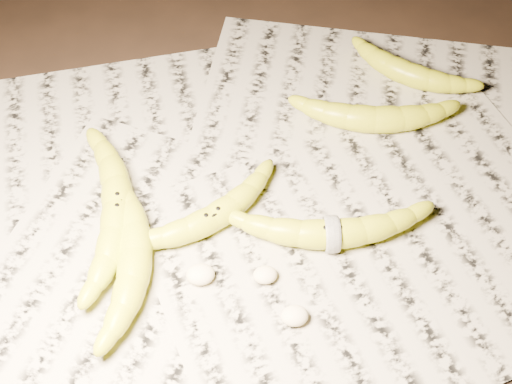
{
  "coord_description": "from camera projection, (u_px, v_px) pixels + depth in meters",
  "views": [
    {
      "loc": [
        -0.08,
        -0.51,
        0.75
      ],
      "look_at": [
        -0.01,
        0.02,
        0.05
      ],
      "focal_mm": 50.0,
      "sensor_mm": 36.0,
      "label": 1
    }
  ],
  "objects": [
    {
      "name": "banana_left_b",
      "position": [
        135.0,
        254.0,
        0.85
      ],
      "size": [
        0.08,
        0.22,
        0.04
      ],
      "primitive_type": null,
      "rotation": [
        0.0,
        0.0,
        1.51
      ],
      "color": "yellow",
      "rests_on": "newspaper_patch"
    },
    {
      "name": "flesh_chunk_a",
      "position": [
        200.0,
        273.0,
        0.85
      ],
      "size": [
        0.03,
        0.03,
        0.02
      ],
      "primitive_type": "ellipsoid",
      "color": "#FFF3C5",
      "rests_on": "newspaper_patch"
    },
    {
      "name": "banana_upper_b",
      "position": [
        408.0,
        72.0,
        1.05
      ],
      "size": [
        0.17,
        0.15,
        0.04
      ],
      "primitive_type": null,
      "rotation": [
        0.0,
        0.0,
        -0.65
      ],
      "color": "yellow",
      "rests_on": "newspaper_patch"
    },
    {
      "name": "ground",
      "position": [
        265.0,
        228.0,
        0.91
      ],
      "size": [
        3.0,
        3.0,
        0.0
      ],
      "primitive_type": "plane",
      "color": "black",
      "rests_on": "ground"
    },
    {
      "name": "banana_taped",
      "position": [
        332.0,
        232.0,
        0.88
      ],
      "size": [
        0.23,
        0.08,
        0.04
      ],
      "primitive_type": null,
      "rotation": [
        0.0,
        0.0,
        -0.07
      ],
      "color": "yellow",
      "rests_on": "newspaper_patch"
    },
    {
      "name": "banana_left_a",
      "position": [
        117.0,
        207.0,
        0.9
      ],
      "size": [
        0.07,
        0.24,
        0.04
      ],
      "primitive_type": null,
      "rotation": [
        0.0,
        0.0,
        1.55
      ],
      "color": "yellow",
      "rests_on": "newspaper_patch"
    },
    {
      "name": "newspaper_patch",
      "position": [
        263.0,
        207.0,
        0.93
      ],
      "size": [
        0.9,
        0.7,
        0.01
      ],
      "primitive_type": "cube",
      "color": "#A59F8D",
      "rests_on": "ground"
    },
    {
      "name": "banana_center",
      "position": [
        212.0,
        217.0,
        0.89
      ],
      "size": [
        0.2,
        0.14,
        0.04
      ],
      "primitive_type": null,
      "rotation": [
        0.0,
        0.0,
        0.48
      ],
      "color": "yellow",
      "rests_on": "newspaper_patch"
    },
    {
      "name": "flesh_chunk_b",
      "position": [
        295.0,
        314.0,
        0.82
      ],
      "size": [
        0.03,
        0.03,
        0.02
      ],
      "primitive_type": "ellipsoid",
      "color": "#FFF3C5",
      "rests_on": "newspaper_patch"
    },
    {
      "name": "flesh_chunk_c",
      "position": [
        265.0,
        273.0,
        0.85
      ],
      "size": [
        0.03,
        0.02,
        0.02
      ],
      "primitive_type": "ellipsoid",
      "color": "#FFF3C5",
      "rests_on": "newspaper_patch"
    },
    {
      "name": "banana_upper_a",
      "position": [
        375.0,
        117.0,
        0.99
      ],
      "size": [
        0.21,
        0.1,
        0.04
      ],
      "primitive_type": null,
      "rotation": [
        0.0,
        0.0,
        -0.17
      ],
      "color": "yellow",
      "rests_on": "newspaper_patch"
    },
    {
      "name": "measuring_tape",
      "position": [
        332.0,
        232.0,
        0.88
      ],
      "size": [
        0.01,
        0.05,
        0.05
      ],
      "primitive_type": "torus",
      "rotation": [
        0.0,
        1.57,
        -0.07
      ],
      "color": "white",
      "rests_on": "newspaper_patch"
    }
  ]
}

